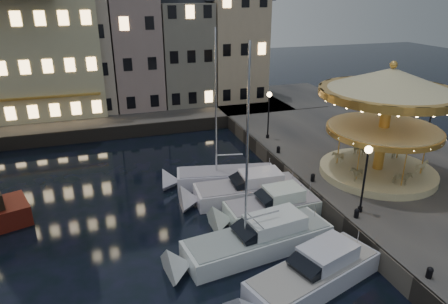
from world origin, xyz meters
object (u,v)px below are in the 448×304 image
object	(u,v)px
bollard_d	(278,149)
motorboat_d	(267,209)
bollard_b	(357,213)
motorboat_f	(218,178)
bollard_c	(313,177)
carousel	(388,102)
motorboat_c	(252,242)
streetlamp_c	(269,108)
streetlamp_b	(366,170)
motorboat_b	(308,278)
bollard_a	(430,272)
streetlamp_d	(431,117)
motorboat_e	(243,191)

from	to	relation	value
bollard_d	motorboat_d	distance (m)	8.16
bollard_b	motorboat_f	world-z (taller)	motorboat_f
bollard_c	carousel	xyz separation A→B (m)	(4.91, -0.45, 4.98)
bollard_b	motorboat_c	bearing A→B (deg)	176.07
streetlamp_c	motorboat_f	xyz separation A→B (m)	(-6.15, -5.01, -3.49)
bollard_d	motorboat_d	size ratio (longest dim) A/B	0.08
streetlamp_c	motorboat_d	world-z (taller)	streetlamp_c
streetlamp_b	carousel	xyz separation A→B (m)	(4.31, 4.05, 2.56)
streetlamp_b	motorboat_c	bearing A→B (deg)	-179.43
streetlamp_c	carousel	size ratio (longest dim) A/B	0.46
streetlamp_c	motorboat_c	bearing A→B (deg)	-116.86
bollard_b	motorboat_b	world-z (taller)	motorboat_b
bollard_a	bollard_d	bearing A→B (deg)	90.00
motorboat_b	motorboat_c	bearing A→B (deg)	112.23
motorboat_d	motorboat_c	bearing A→B (deg)	-125.73
bollard_d	motorboat_f	xyz separation A→B (m)	(-5.55, -1.51, -1.07)
bollard_a	bollard_c	distance (m)	10.50
streetlamp_d	motorboat_f	world-z (taller)	motorboat_f
bollard_b	carousel	bearing A→B (deg)	42.83
streetlamp_c	bollard_b	distance (m)	14.22
streetlamp_c	motorboat_e	distance (m)	9.95
bollard_a	bollard_c	world-z (taller)	same
streetlamp_d	bollard_b	size ratio (longest dim) A/B	7.32
bollard_a	bollard_b	bearing A→B (deg)	90.00
streetlamp_b	motorboat_f	xyz separation A→B (m)	(-6.15, 8.49, -3.49)
streetlamp_c	motorboat_b	distance (m)	18.29
bollard_c	motorboat_c	world-z (taller)	motorboat_c
streetlamp_b	motorboat_e	xyz separation A→B (m)	(-5.25, 5.76, -3.37)
streetlamp_b	motorboat_d	world-z (taller)	streetlamp_b
streetlamp_c	streetlamp_d	xyz separation A→B (m)	(11.30, -6.50, 0.00)
streetlamp_d	motorboat_d	distance (m)	16.80
motorboat_c	carousel	size ratio (longest dim) A/B	1.38
streetlamp_b	bollard_a	size ratio (longest dim) A/B	7.32
motorboat_f	motorboat_b	bearing A→B (deg)	-86.50
motorboat_b	motorboat_d	size ratio (longest dim) A/B	1.16
motorboat_d	motorboat_f	size ratio (longest dim) A/B	0.64
bollard_a	bollard_d	xyz separation A→B (m)	(0.00, 16.00, 0.00)
motorboat_c	bollard_a	bearing A→B (deg)	-43.40
bollard_a	motorboat_e	size ratio (longest dim) A/B	0.07
carousel	motorboat_c	bearing A→B (deg)	-159.77
streetlamp_d	motorboat_e	size ratio (longest dim) A/B	0.50
bollard_b	motorboat_b	xyz separation A→B (m)	(-4.81, -3.14, -0.96)
streetlamp_b	bollard_b	xyz separation A→B (m)	(-0.60, -0.50, -2.41)
streetlamp_b	bollard_a	bearing A→B (deg)	-95.71
streetlamp_c	streetlamp_d	bearing A→B (deg)	-29.91
bollard_a	bollard_c	size ratio (longest dim) A/B	1.00
streetlamp_d	motorboat_d	bearing A→B (deg)	-165.92
streetlamp_b	motorboat_d	distance (m)	6.49
bollard_b	motorboat_d	distance (m)	5.45
bollard_b	bollard_c	bearing A→B (deg)	90.00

